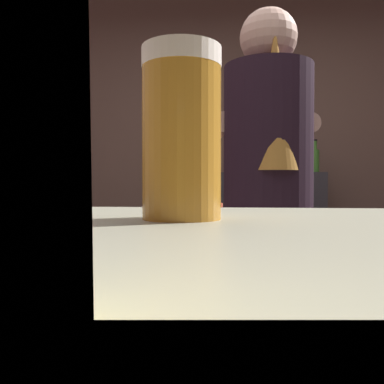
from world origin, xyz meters
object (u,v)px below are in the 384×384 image
at_px(bartender, 268,199).
at_px(bottle_hot_sauce, 250,159).
at_px(mixing_bowl, 205,208).
at_px(bottle_soy, 315,160).
at_px(pint_glass_far, 182,134).
at_px(bottle_vinegar, 283,160).
at_px(chefs_knife, 319,212).
at_px(bottle_olive_oil, 264,159).

height_order(bartender, bottle_hot_sauce, bartender).
relative_size(bartender, mixing_bowl, 10.05).
xyz_separation_m(bottle_hot_sauce, bottle_soy, (0.50, 0.08, -0.00)).
bearing_deg(mixing_bowl, bottle_soy, 59.14).
bearing_deg(pint_glass_far, mixing_bowl, 92.48).
bearing_deg(bottle_vinegar, bartender, -99.30).
xyz_separation_m(mixing_bowl, bottle_hot_sauce, (0.28, 1.23, 0.30)).
relative_size(mixing_bowl, bottle_hot_sauce, 0.65).
distance_m(mixing_bowl, chefs_knife, 0.55).
xyz_separation_m(pint_glass_far, bottle_hot_sauce, (0.21, 2.79, 0.14)).
bearing_deg(bottle_vinegar, bottle_hot_sauce, -159.34).
height_order(bottle_hot_sauce, bottle_soy, bottle_hot_sauce).
relative_size(mixing_bowl, bottle_soy, 0.68).
height_order(pint_glass_far, bottle_hot_sauce, bottle_hot_sauce).
height_order(mixing_bowl, pint_glass_far, pint_glass_far).
distance_m(bottle_olive_oil, bottle_soy, 0.40).
xyz_separation_m(mixing_bowl, chefs_knife, (0.54, 0.07, -0.02)).
relative_size(mixing_bowl, bottle_olive_oil, 0.64).
bearing_deg(mixing_bowl, bartender, -52.22).
bearing_deg(bottle_vinegar, pint_glass_far, -99.24).
relative_size(bottle_vinegar, bottle_hot_sauce, 0.95).
height_order(mixing_bowl, bottle_soy, bottle_soy).
bearing_deg(bottle_hot_sauce, bottle_soy, 9.25).
distance_m(chefs_knife, bottle_vinegar, 1.30).
relative_size(chefs_knife, pint_glass_far, 1.54).
distance_m(mixing_bowl, bottle_hot_sauce, 1.29).
height_order(bartender, pint_glass_far, bartender).
bearing_deg(bottle_olive_oil, pint_glass_far, -96.41).
relative_size(mixing_bowl, bottle_vinegar, 0.69).
bearing_deg(pint_glass_far, bottle_vinegar, 80.76).
relative_size(pint_glass_far, bottle_soy, 0.61).
height_order(bartender, chefs_knife, bartender).
bearing_deg(bartender, bottle_hot_sauce, -8.85).
relative_size(chefs_knife, bottle_vinegar, 0.96).
distance_m(mixing_bowl, bottle_soy, 1.55).
bearing_deg(chefs_knife, bottle_vinegar, 74.73).
xyz_separation_m(mixing_bowl, bottle_olive_oil, (0.39, 1.27, 0.30)).
distance_m(pint_glass_far, bottle_soy, 2.96).
height_order(chefs_knife, bottle_soy, bottle_soy).
bearing_deg(bottle_hot_sauce, bartender, -90.64).
height_order(bottle_olive_oil, bottle_vinegar, bottle_olive_oil).
relative_size(pint_glass_far, bottle_olive_oil, 0.57).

